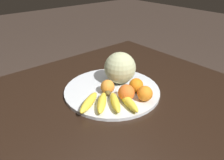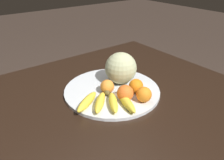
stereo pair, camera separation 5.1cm
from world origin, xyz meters
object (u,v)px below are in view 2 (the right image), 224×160
object	(u,v)px
orange_mid_center	(144,95)
produce_tag	(118,92)
melon	(121,68)
orange_back_left	(125,93)
fruit_bowl	(112,90)
banana_bunch	(106,102)
orange_front_left	(136,86)
orange_front_right	(107,87)
kitchen_table	(103,113)

from	to	relation	value
orange_mid_center	produce_tag	world-z (taller)	orange_mid_center
melon	orange_back_left	bearing A→B (deg)	-122.28
fruit_bowl	banana_bunch	xyz separation A→B (m)	(-0.10, -0.10, 0.03)
melon	orange_front_left	size ratio (longest dim) A/B	2.36
fruit_bowl	melon	distance (m)	0.12
orange_back_left	melon	bearing A→B (deg)	57.72
melon	produce_tag	bearing A→B (deg)	-135.52
fruit_bowl	orange_mid_center	world-z (taller)	orange_mid_center
produce_tag	fruit_bowl	bearing A→B (deg)	62.70
orange_front_left	produce_tag	bearing A→B (deg)	145.38
orange_front_left	orange_mid_center	world-z (taller)	orange_mid_center
melon	orange_mid_center	bearing A→B (deg)	-98.52
orange_mid_center	orange_back_left	bearing A→B (deg)	137.50
banana_bunch	produce_tag	distance (m)	0.12
fruit_bowl	orange_front_right	distance (m)	0.06
orange_front_right	orange_back_left	world-z (taller)	orange_back_left
fruit_bowl	orange_back_left	size ratio (longest dim) A/B	6.25
fruit_bowl	orange_front_right	size ratio (longest dim) A/B	7.00
kitchen_table	produce_tag	distance (m)	0.13
orange_mid_center	produce_tag	xyz separation A→B (m)	(-0.04, 0.13, -0.03)
orange_front_left	orange_front_right	world-z (taller)	orange_front_left
orange_front_left	orange_front_right	size ratio (longest dim) A/B	1.02
kitchen_table	fruit_bowl	world-z (taller)	fruit_bowl
banana_bunch	produce_tag	world-z (taller)	banana_bunch
banana_bunch	orange_front_left	xyz separation A→B (m)	(0.18, 0.01, 0.01)
orange_back_left	orange_mid_center	bearing A→B (deg)	-42.50
melon	fruit_bowl	bearing A→B (deg)	-159.17
orange_front_left	orange_back_left	xyz separation A→B (m)	(-0.09, -0.02, 0.00)
fruit_bowl	orange_front_right	xyz separation A→B (m)	(-0.04, -0.01, 0.04)
fruit_bowl	orange_mid_center	bearing A→B (deg)	-74.32
banana_bunch	orange_front_left	size ratio (longest dim) A/B	3.74
melon	orange_mid_center	distance (m)	0.21
produce_tag	orange_mid_center	bearing A→B (deg)	-101.90
orange_front_right	fruit_bowl	bearing A→B (deg)	19.27
fruit_bowl	banana_bunch	world-z (taller)	banana_bunch
banana_bunch	orange_front_right	bearing A→B (deg)	179.86
melon	banana_bunch	bearing A→B (deg)	-144.98
orange_mid_center	produce_tag	bearing A→B (deg)	109.45
kitchen_table	orange_front_left	world-z (taller)	orange_front_left
orange_front_left	produce_tag	distance (m)	0.09
kitchen_table	fruit_bowl	distance (m)	0.12
orange_back_left	fruit_bowl	bearing A→B (deg)	83.42
orange_front_left	orange_mid_center	bearing A→B (deg)	-107.78
banana_bunch	orange_back_left	size ratio (longest dim) A/B	3.41
melon	banana_bunch	size ratio (longest dim) A/B	0.63
fruit_bowl	orange_front_left	world-z (taller)	orange_front_left
orange_front_right	orange_mid_center	bearing A→B (deg)	-61.08
orange_front_right	orange_front_left	bearing A→B (deg)	-35.06
orange_back_left	produce_tag	bearing A→B (deg)	77.01
kitchen_table	banana_bunch	world-z (taller)	banana_bunch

